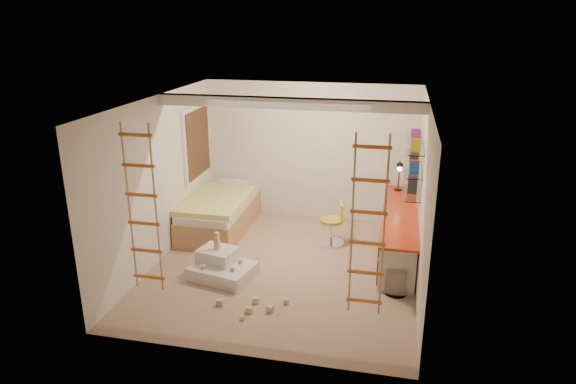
% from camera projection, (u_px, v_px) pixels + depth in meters
% --- Properties ---
extents(floor, '(4.50, 4.50, 0.00)m').
position_uv_depth(floor, '(284.00, 268.00, 8.02)').
color(floor, tan).
rests_on(floor, ground).
extents(ceiling_beam, '(4.00, 0.18, 0.16)m').
position_uv_depth(ceiling_beam, '(288.00, 103.00, 7.48)').
color(ceiling_beam, white).
rests_on(ceiling_beam, ceiling).
extents(window_frame, '(0.06, 1.15, 1.35)m').
position_uv_depth(window_frame, '(196.00, 143.00, 9.30)').
color(window_frame, white).
rests_on(window_frame, wall_left).
extents(window_blind, '(0.02, 1.00, 1.20)m').
position_uv_depth(window_blind, '(198.00, 143.00, 9.30)').
color(window_blind, '#4C2D1E').
rests_on(window_blind, window_frame).
extents(rope_ladder_left, '(0.41, 0.04, 2.13)m').
position_uv_depth(rope_ladder_left, '(143.00, 209.00, 6.19)').
color(rope_ladder_left, orange).
rests_on(rope_ladder_left, ceiling).
extents(rope_ladder_right, '(0.41, 0.04, 2.13)m').
position_uv_depth(rope_ladder_right, '(368.00, 228.00, 5.64)').
color(rope_ladder_right, orange).
rests_on(rope_ladder_right, ceiling).
extents(waste_bin, '(0.30, 0.30, 0.38)m').
position_uv_depth(waste_bin, '(396.00, 281.00, 7.21)').
color(waste_bin, white).
rests_on(waste_bin, floor).
extents(desk, '(0.56, 2.80, 0.75)m').
position_uv_depth(desk, '(398.00, 232.00, 8.34)').
color(desk, red).
rests_on(desk, floor).
extents(shelves, '(0.25, 1.80, 0.71)m').
position_uv_depth(shelves, '(413.00, 163.00, 8.20)').
color(shelves, white).
rests_on(shelves, wall_right).
extents(bed, '(1.02, 2.00, 0.69)m').
position_uv_depth(bed, '(220.00, 213.00, 9.35)').
color(bed, '#AD7F51').
rests_on(bed, floor).
extents(task_lamp, '(0.14, 0.36, 0.57)m').
position_uv_depth(task_lamp, '(399.00, 172.00, 9.00)').
color(task_lamp, black).
rests_on(task_lamp, desk).
extents(swivel_chair, '(0.53, 0.53, 0.76)m').
position_uv_depth(swivel_chair, '(333.00, 229.00, 8.75)').
color(swivel_chair, gold).
rests_on(swivel_chair, floor).
extents(play_platform, '(1.01, 0.86, 0.39)m').
position_uv_depth(play_platform, '(222.00, 266.00, 7.73)').
color(play_platform, silver).
rests_on(play_platform, floor).
extents(toy_blocks, '(1.40, 1.26, 0.66)m').
position_uv_depth(toy_blocks, '(236.00, 278.00, 7.26)').
color(toy_blocks, '#CCB284').
rests_on(toy_blocks, floor).
extents(books, '(0.14, 0.64, 0.92)m').
position_uv_depth(books, '(414.00, 155.00, 8.16)').
color(books, '#262626').
rests_on(books, shelves).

